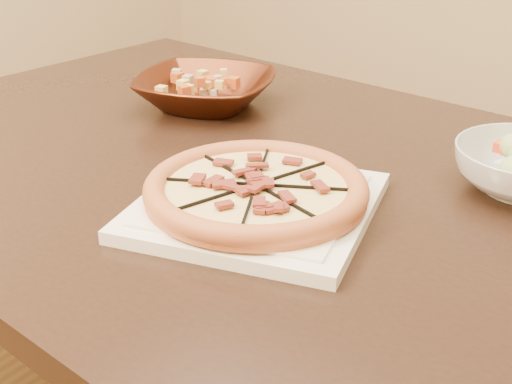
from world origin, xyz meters
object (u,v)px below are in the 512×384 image
dining_table (260,222)px  plate (256,205)px  pizza (256,189)px  bronze_bowl (206,91)px

dining_table → plate: (0.08, -0.13, 0.11)m
dining_table → plate: 0.19m
dining_table → pizza: (0.08, -0.13, 0.13)m
plate → bronze_bowl: 0.45m
pizza → bronze_bowl: size_ratio=1.18×
pizza → bronze_bowl: (-0.33, 0.30, -0.00)m
plate → bronze_bowl: bearing=138.1°
plate → dining_table: bearing=123.4°
bronze_bowl → plate: bearing=-41.9°
bronze_bowl → dining_table: bearing=-34.5°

